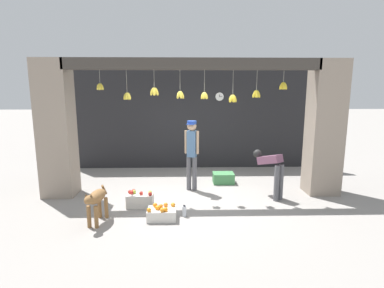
{
  "coord_description": "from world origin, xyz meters",
  "views": [
    {
      "loc": [
        -0.18,
        -6.31,
        2.37
      ],
      "look_at": [
        0.0,
        0.39,
        1.15
      ],
      "focal_mm": 28.0,
      "sensor_mm": 36.0,
      "label": 1
    }
  ],
  "objects_px": {
    "shopkeeper": "(192,150)",
    "produce_box_green": "(223,178)",
    "water_bottle": "(184,211)",
    "wall_clock": "(220,97)",
    "dog": "(96,200)",
    "worker_stooping": "(271,168)",
    "fruit_crate_oranges": "(162,213)",
    "fruit_crate_apples": "(140,200)"
  },
  "relations": [
    {
      "from": "produce_box_green",
      "to": "wall_clock",
      "type": "xyz_separation_m",
      "value": [
        0.05,
        1.55,
        2.03
      ]
    },
    {
      "from": "worker_stooping",
      "to": "fruit_crate_oranges",
      "type": "bearing_deg",
      "value": 170.49
    },
    {
      "from": "water_bottle",
      "to": "wall_clock",
      "type": "bearing_deg",
      "value": 73.62
    },
    {
      "from": "dog",
      "to": "shopkeeper",
      "type": "xyz_separation_m",
      "value": [
        1.74,
        1.76,
        0.54
      ]
    },
    {
      "from": "shopkeeper",
      "to": "water_bottle",
      "type": "distance_m",
      "value": 1.76
    },
    {
      "from": "dog",
      "to": "wall_clock",
      "type": "distance_m",
      "value": 4.95
    },
    {
      "from": "fruit_crate_apples",
      "to": "water_bottle",
      "type": "distance_m",
      "value": 1.04
    },
    {
      "from": "dog",
      "to": "water_bottle",
      "type": "distance_m",
      "value": 1.62
    },
    {
      "from": "worker_stooping",
      "to": "fruit_crate_apples",
      "type": "xyz_separation_m",
      "value": [
        -2.82,
        -0.47,
        -0.53
      ]
    },
    {
      "from": "wall_clock",
      "to": "shopkeeper",
      "type": "bearing_deg",
      "value": -112.92
    },
    {
      "from": "worker_stooping",
      "to": "water_bottle",
      "type": "xyz_separation_m",
      "value": [
        -1.92,
        -0.98,
        -0.57
      ]
    },
    {
      "from": "fruit_crate_oranges",
      "to": "wall_clock",
      "type": "distance_m",
      "value": 4.48
    },
    {
      "from": "fruit_crate_oranges",
      "to": "fruit_crate_apples",
      "type": "relative_size",
      "value": 0.99
    },
    {
      "from": "dog",
      "to": "fruit_crate_apples",
      "type": "xyz_separation_m",
      "value": [
        0.66,
        0.75,
        -0.3
      ]
    },
    {
      "from": "dog",
      "to": "worker_stooping",
      "type": "relative_size",
      "value": 0.79
    },
    {
      "from": "fruit_crate_oranges",
      "to": "water_bottle",
      "type": "relative_size",
      "value": 2.35
    },
    {
      "from": "produce_box_green",
      "to": "fruit_crate_oranges",
      "type": "bearing_deg",
      "value": -123.44
    },
    {
      "from": "shopkeeper",
      "to": "fruit_crate_oranges",
      "type": "xyz_separation_m",
      "value": [
        -0.6,
        -1.63,
        -0.86
      ]
    },
    {
      "from": "shopkeeper",
      "to": "water_bottle",
      "type": "height_order",
      "value": "shopkeeper"
    },
    {
      "from": "shopkeeper",
      "to": "wall_clock",
      "type": "height_order",
      "value": "wall_clock"
    },
    {
      "from": "shopkeeper",
      "to": "fruit_crate_apples",
      "type": "xyz_separation_m",
      "value": [
        -1.08,
        -1.01,
        -0.84
      ]
    },
    {
      "from": "dog",
      "to": "produce_box_green",
      "type": "xyz_separation_m",
      "value": [
        2.57,
        2.29,
        -0.31
      ]
    },
    {
      "from": "shopkeeper",
      "to": "worker_stooping",
      "type": "relative_size",
      "value": 1.63
    },
    {
      "from": "worker_stooping",
      "to": "water_bottle",
      "type": "relative_size",
      "value": 4.54
    },
    {
      "from": "shopkeeper",
      "to": "water_bottle",
      "type": "xyz_separation_m",
      "value": [
        -0.18,
        -1.52,
        -0.88
      ]
    },
    {
      "from": "dog",
      "to": "fruit_crate_oranges",
      "type": "height_order",
      "value": "dog"
    },
    {
      "from": "shopkeeper",
      "to": "water_bottle",
      "type": "bearing_deg",
      "value": 100.72
    },
    {
      "from": "dog",
      "to": "water_bottle",
      "type": "relative_size",
      "value": 3.58
    },
    {
      "from": "worker_stooping",
      "to": "water_bottle",
      "type": "distance_m",
      "value": 2.23
    },
    {
      "from": "produce_box_green",
      "to": "wall_clock",
      "type": "relative_size",
      "value": 2.04
    },
    {
      "from": "produce_box_green",
      "to": "water_bottle",
      "type": "bearing_deg",
      "value": -116.27
    },
    {
      "from": "fruit_crate_apples",
      "to": "shopkeeper",
      "type": "bearing_deg",
      "value": 43.04
    },
    {
      "from": "fruit_crate_oranges",
      "to": "produce_box_green",
      "type": "bearing_deg",
      "value": 56.56
    },
    {
      "from": "fruit_crate_apples",
      "to": "produce_box_green",
      "type": "xyz_separation_m",
      "value": [
        1.91,
        1.53,
        -0.01
      ]
    },
    {
      "from": "shopkeeper",
      "to": "fruit_crate_apples",
      "type": "relative_size",
      "value": 3.12
    },
    {
      "from": "fruit_crate_apples",
      "to": "wall_clock",
      "type": "bearing_deg",
      "value": 57.57
    },
    {
      "from": "fruit_crate_apples",
      "to": "wall_clock",
      "type": "relative_size",
      "value": 2.05
    },
    {
      "from": "dog",
      "to": "wall_clock",
      "type": "relative_size",
      "value": 3.09
    },
    {
      "from": "shopkeeper",
      "to": "fruit_crate_apples",
      "type": "height_order",
      "value": "shopkeeper"
    },
    {
      "from": "dog",
      "to": "fruit_crate_apples",
      "type": "height_order",
      "value": "dog"
    },
    {
      "from": "wall_clock",
      "to": "dog",
      "type": "bearing_deg",
      "value": -124.27
    },
    {
      "from": "shopkeeper",
      "to": "produce_box_green",
      "type": "distance_m",
      "value": 1.3
    }
  ]
}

